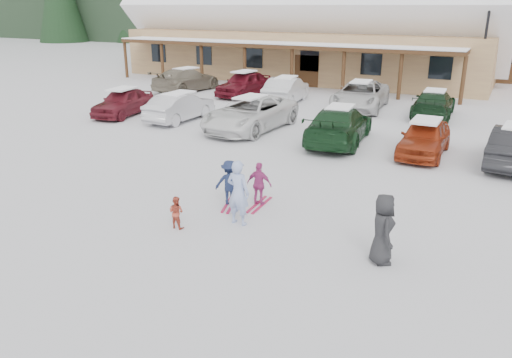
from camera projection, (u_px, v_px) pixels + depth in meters
The scene contains 21 objects.
ground at pixel (229, 223), 13.43m from camera, with size 160.00×160.00×0.00m, color silver.
day_lodge at pixel (307, 26), 39.47m from camera, with size 29.12×12.50×10.38m.
lamp_post at pixel (485, 39), 30.13m from camera, with size 0.50×0.25×6.41m.
conifer_0 at pixel (151, 3), 47.95m from camera, with size 4.40×4.40×10.20m.
adult_skier at pixel (238, 193), 13.12m from camera, with size 0.65×0.43×1.78m, color #9AACDE.
toddler_red at pixel (176, 212), 13.03m from camera, with size 0.43×0.33×0.88m, color #AE412E.
child_navy at pixel (230, 183), 14.48m from camera, with size 0.87×0.50×1.35m, color #172141.
skis_child_navy at pixel (230, 204), 14.69m from camera, with size 0.20×1.40×0.03m, color #A91842.
child_magenta at pixel (259, 184), 14.42m from camera, with size 0.77×0.32×1.31m, color #AA3478.
skis_child_magenta at pixel (259, 205), 14.64m from camera, with size 0.20×1.40×0.03m, color #A91842.
bystander_dark at pixel (383, 229), 11.14m from camera, with size 0.81×0.53×1.65m, color #242426.
parked_car_0 at pixel (123, 102), 26.27m from camera, with size 1.68×4.16×1.42m, color maroon.
parked_car_1 at pixel (180, 107), 25.07m from camera, with size 1.49×4.26×1.40m, color silver.
parked_car_2 at pixel (250, 113), 23.18m from camera, with size 2.59×5.62×1.56m, color white.
parked_car_3 at pixel (339, 125), 21.02m from camera, with size 2.16×5.30×1.54m, color #15381C.
parked_car_4 at pixel (425, 138), 19.32m from camera, with size 1.64×4.06×1.38m, color #9D3215.
parked_car_7 at pixel (186, 80), 33.62m from camera, with size 2.16×5.31×1.54m, color gray.
parked_car_8 at pixel (244, 84), 31.87m from camera, with size 1.84×4.58×1.56m, color maroon.
parked_car_9 at pixel (286, 90), 29.54m from camera, with size 1.63×4.67×1.54m, color silver.
parked_car_10 at pixel (360, 95), 27.79m from camera, with size 2.58×5.59×1.55m, color silver.
parked_car_11 at pixel (434, 104), 25.89m from camera, with size 1.94×4.77×1.38m, color black.
Camera 1 is at (6.27, -10.58, 5.57)m, focal length 35.00 mm.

